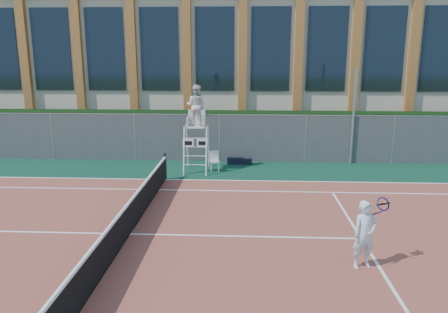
{
  "coord_description": "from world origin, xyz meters",
  "views": [
    {
      "loc": [
        3.21,
        -11.23,
        4.91
      ],
      "look_at": [
        2.5,
        3.0,
        1.59
      ],
      "focal_mm": 35.0,
      "sensor_mm": 36.0,
      "label": 1
    }
  ],
  "objects_px": {
    "steel_pole": "(353,117)",
    "plastic_chair": "(214,159)",
    "umpire_chair": "(196,108)",
    "tennis_player": "(365,234)"
  },
  "relations": [
    {
      "from": "umpire_chair",
      "to": "plastic_chair",
      "type": "distance_m",
      "value": 2.34
    },
    {
      "from": "steel_pole",
      "to": "plastic_chair",
      "type": "relative_size",
      "value": 5.0
    },
    {
      "from": "plastic_chair",
      "to": "umpire_chair",
      "type": "bearing_deg",
      "value": 179.2
    },
    {
      "from": "steel_pole",
      "to": "plastic_chair",
      "type": "height_order",
      "value": "steel_pole"
    },
    {
      "from": "steel_pole",
      "to": "plastic_chair",
      "type": "bearing_deg",
      "value": -165.03
    },
    {
      "from": "umpire_chair",
      "to": "plastic_chair",
      "type": "relative_size",
      "value": 4.29
    },
    {
      "from": "steel_pole",
      "to": "tennis_player",
      "type": "bearing_deg",
      "value": -101.37
    },
    {
      "from": "steel_pole",
      "to": "plastic_chair",
      "type": "xyz_separation_m",
      "value": [
        -6.21,
        -1.66,
        -1.66
      ]
    },
    {
      "from": "umpire_chair",
      "to": "plastic_chair",
      "type": "xyz_separation_m",
      "value": [
        0.76,
        -0.01,
        -2.21
      ]
    },
    {
      "from": "umpire_chair",
      "to": "tennis_player",
      "type": "bearing_deg",
      "value": -60.58
    }
  ]
}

